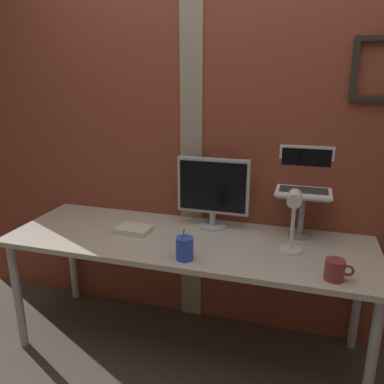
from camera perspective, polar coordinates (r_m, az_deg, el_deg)
The scene contains 10 objects.
ground_plane at distance 2.52m, azimuth 1.44°, elevation -23.06°, with size 6.00×6.00×0.00m, color #4C4238.
brick_wall_back at distance 2.42m, azimuth 4.60°, elevation 7.46°, with size 3.71×0.16×2.44m.
desk at distance 2.24m, azimuth -0.74°, elevation -8.46°, with size 2.08×0.69×0.72m.
monitor at distance 2.31m, azimuth 3.13°, elevation 0.45°, with size 0.44×0.18×0.43m.
laptop_stand at distance 2.27m, azimuth 16.00°, elevation -2.23°, with size 0.28×0.22×0.26m.
laptop at distance 2.29m, azimuth 16.34°, elevation 1.97°, with size 0.31×0.26×0.25m.
desk_lamp at distance 1.99m, azimuth 14.78°, elevation -3.40°, with size 0.12×0.20×0.36m.
pen_cup at distance 1.96m, azimuth -1.10°, elevation -8.34°, with size 0.09×0.09×0.16m.
coffee_mug at distance 1.89m, azimuth 20.45°, elevation -10.76°, with size 0.13×0.09×0.10m.
paper_clutter_stack at distance 2.32m, azimuth -8.63°, elevation -5.53°, with size 0.20×0.14×0.03m, color silver.
Camera 1 is at (0.50, -1.87, 1.61)m, focal length 35.99 mm.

